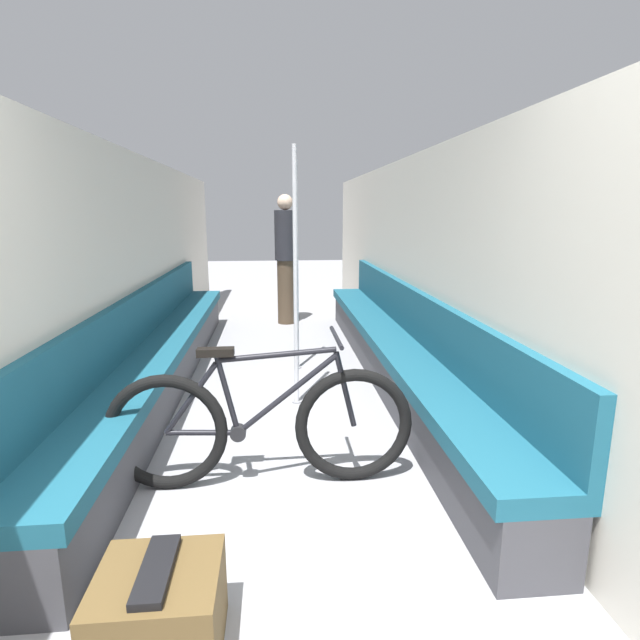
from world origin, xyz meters
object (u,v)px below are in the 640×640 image
Objects in this scene: bicycle at (261,426)px; luggage_bag at (160,613)px; grab_pole_far at (296,284)px; passenger_standing at (286,258)px; bench_seat_row_left at (161,356)px; bench_seat_row_right at (394,350)px; grab_pole_near at (297,270)px.

luggage_bag is (-0.33, -1.11, -0.19)m from bicycle.
grab_pole_far is 3.03m from passenger_standing.
bench_seat_row_left is 1.00× the size of bench_seat_row_right.
bench_seat_row_left is at bearing -159.28° from grab_pole_near.
bench_seat_row_right is 2.64× the size of grab_pole_near.
luggage_bag is (0.59, -2.82, -0.13)m from bench_seat_row_left.
bench_seat_row_right is 3.09× the size of bicycle.
luggage_bag is (-0.64, -3.28, -0.83)m from grab_pole_near.
bench_seat_row_right is (2.10, 0.00, 0.00)m from bench_seat_row_left.
passenger_standing is at bearing 91.43° from grab_pole_near.
luggage_bag is at bearing -104.11° from grab_pole_far.
bench_seat_row_left is 2.64× the size of grab_pole_near.
bench_seat_row_left is 2.64× the size of grab_pole_far.
bicycle is 1.18m from luggage_bag.
grab_pole_near reaches higher than luggage_bag.
grab_pole_far reaches higher than luggage_bag.
passenger_standing reaches higher than bicycle.
passenger_standing is 4.16× the size of luggage_bag.
luggage_bag is at bearing -78.18° from bench_seat_row_left.
bench_seat_row_left is 1.49m from grab_pole_near.
bench_seat_row_left is at bearing 180.00° from bench_seat_row_right.
grab_pole_far reaches higher than bicycle.
grab_pole_far is (-0.05, -0.93, 0.00)m from grab_pole_near.
passenger_standing is at bearing 90.05° from grab_pole_far.
bench_seat_row_right is 2.64× the size of grab_pole_far.
bench_seat_row_left is at bearing 101.82° from luggage_bag.
passenger_standing is at bearing 109.84° from bench_seat_row_right.
grab_pole_near reaches higher than bench_seat_row_right.
passenger_standing is at bearing 83.76° from luggage_bag.
grab_pole_far reaches higher than bench_seat_row_left.
grab_pole_far is (0.26, 1.24, 0.63)m from bicycle.
grab_pole_near is 4.78× the size of luggage_bag.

